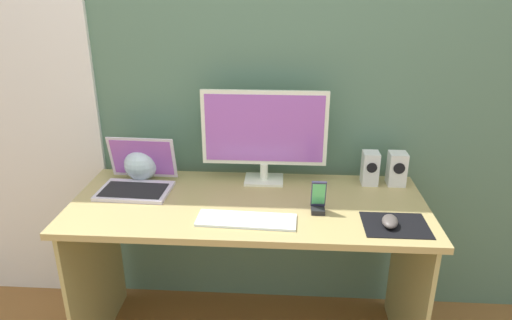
% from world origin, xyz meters
% --- Properties ---
extents(wall_back, '(6.00, 0.04, 2.50)m').
position_xyz_m(wall_back, '(0.00, 0.38, 1.25)').
color(wall_back, '#52765F').
rests_on(wall_back, ground_plane).
extents(door_left, '(0.82, 0.02, 2.02)m').
position_xyz_m(door_left, '(-1.17, 0.35, 1.01)').
color(door_left, white).
rests_on(door_left, ground_plane).
extents(desk, '(1.51, 0.63, 0.76)m').
position_xyz_m(desk, '(0.00, 0.00, 0.60)').
color(desk, tan).
rests_on(desk, ground_plane).
extents(monitor, '(0.57, 0.14, 0.43)m').
position_xyz_m(monitor, '(0.06, 0.22, 1.00)').
color(monitor, white).
rests_on(monitor, desk).
extents(speaker_right, '(0.08, 0.09, 0.15)m').
position_xyz_m(speaker_right, '(0.67, 0.23, 0.84)').
color(speaker_right, silver).
rests_on(speaker_right, desk).
extents(speaker_near_monitor, '(0.07, 0.08, 0.15)m').
position_xyz_m(speaker_near_monitor, '(0.54, 0.23, 0.84)').
color(speaker_near_monitor, silver).
rests_on(speaker_near_monitor, desk).
extents(laptop, '(0.32, 0.28, 0.22)m').
position_xyz_m(laptop, '(-0.51, 0.10, 0.80)').
color(laptop, silver).
rests_on(laptop, desk).
extents(fishbowl, '(0.16, 0.16, 0.16)m').
position_xyz_m(fishbowl, '(-0.52, 0.21, 0.83)').
color(fishbowl, silver).
rests_on(fishbowl, desk).
extents(keyboard_external, '(0.40, 0.14, 0.01)m').
position_xyz_m(keyboard_external, '(0.01, -0.17, 0.76)').
color(keyboard_external, white).
rests_on(keyboard_external, desk).
extents(mousepad, '(0.25, 0.20, 0.00)m').
position_xyz_m(mousepad, '(0.58, -0.16, 0.76)').
color(mousepad, black).
rests_on(mousepad, desk).
extents(mouse, '(0.08, 0.11, 0.04)m').
position_xyz_m(mouse, '(0.56, -0.17, 0.78)').
color(mouse, '#534B47').
rests_on(mouse, mousepad).
extents(phone_in_dock, '(0.06, 0.06, 0.14)m').
position_xyz_m(phone_in_dock, '(0.29, -0.07, 0.81)').
color(phone_in_dock, black).
rests_on(phone_in_dock, desk).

